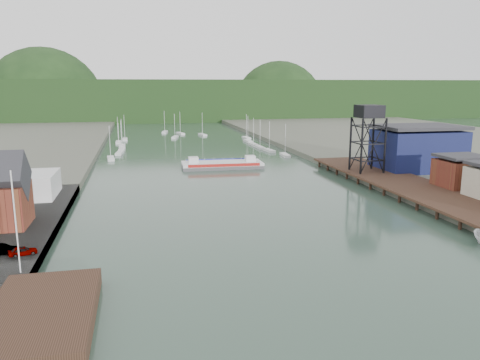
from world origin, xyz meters
name	(u,v)px	position (x,y,z in m)	size (l,w,h in m)	color
ground	(322,296)	(0.00, 0.00, 0.00)	(600.00, 600.00, 0.00)	#294034
west_stage	(41,316)	(-29.00, 0.00, 0.90)	(10.00, 18.00, 1.80)	black
east_pier	(402,183)	(37.00, 45.00, 1.90)	(14.00, 70.00, 2.45)	black
white_shed	(7,186)	(-44.00, 50.00, 3.85)	(18.00, 12.00, 4.50)	silver
flagpole	(16,223)	(-33.00, 10.00, 7.60)	(0.16, 0.16, 12.00)	silver
lift_tower	(369,116)	(35.00, 58.00, 15.65)	(6.50, 6.50, 16.00)	black
blue_shed	(418,148)	(50.00, 60.00, 7.06)	(20.50, 14.50, 11.30)	#0D133B
marina_sailboats	(188,143)	(0.08, 138.46, 0.35)	(57.71, 92.65, 0.90)	silver
distant_hills	(157,102)	(-3.98, 301.35, 10.38)	(500.00, 120.00, 80.00)	black
chain_ferry	(222,164)	(3.73, 82.46, 0.92)	(22.65, 9.90, 3.22)	#525154
car_west_a	(23,251)	(-34.00, 15.97, 2.18)	(1.38, 3.42, 1.17)	#999999
car_west_b	(2,250)	(-36.68, 16.84, 2.26)	(1.41, 4.03, 1.33)	#999999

